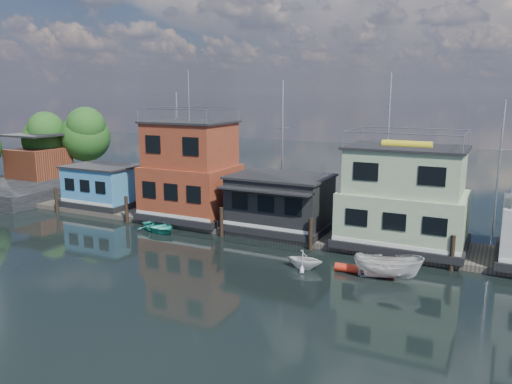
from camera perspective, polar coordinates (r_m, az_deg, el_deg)
The scene contains 13 objects.
ground at distance 27.90m, azimuth -6.52°, elevation -10.94°, with size 160.00×160.00×0.00m, color black.
dock at distance 37.87m, azimuth 3.44°, elevation -4.50°, with size 48.00×5.00×0.40m, color #595147.
houseboat_blue at distance 47.27m, azimuth -17.00°, elevation 0.72°, with size 6.40×4.90×3.66m.
houseboat_red at distance 41.03m, azimuth -7.47°, elevation 2.25°, with size 7.40×5.90×11.86m.
houseboat_dark at distance 37.50m, azimuth 2.77°, elevation -1.16°, with size 7.40×6.10×4.06m.
houseboat_green at distance 34.72m, azimuth 16.51°, elevation -0.73°, with size 8.40×5.90×7.03m.
pilings at distance 35.30m, azimuth 1.16°, elevation -4.15°, with size 42.28×0.28×2.20m.
background_masts at distance 40.95m, azimuth 13.03°, elevation 4.08°, with size 36.40×0.16×12.00m.
shore at distance 58.86m, azimuth -23.50°, elevation 3.68°, with size 12.40×15.72×8.24m.
motorboat at distance 29.77m, azimuth 14.87°, elevation -8.25°, with size 1.47×3.90×1.51m, color silver.
red_kayak at distance 30.34m, azimuth 12.24°, elevation -8.75°, with size 0.50×0.50×3.44m, color red.
dinghy_white at distance 30.65m, azimuth 5.55°, elevation -7.65°, with size 1.94×2.25×1.19m, color silver.
dinghy_teal at distance 39.11m, azimuth -11.03°, elevation -3.93°, with size 2.51×3.52×0.73m, color teal.
Camera 1 is at (14.27, -21.51, 10.59)m, focal length 35.00 mm.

